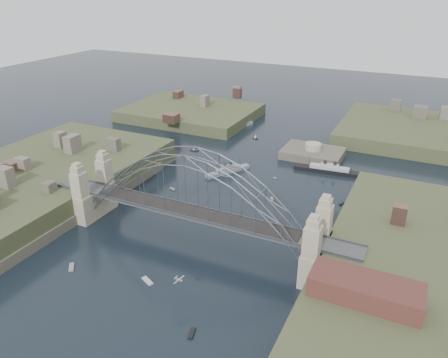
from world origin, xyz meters
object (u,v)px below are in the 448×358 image
Objects in this scene: fort_island at (312,158)px; ocean_liner at (329,170)px; naval_cruiser_near at (228,171)px; wharf_shed at (365,289)px; naval_cruiser_far at (239,126)px; bridge at (192,198)px.

fort_island is 15.00m from ocean_liner.
fort_island is 0.90× the size of ocean_liner.
wharf_shed is at bearing -46.17° from naval_cruiser_near.
ocean_liner is (9.14, -11.82, 1.26)m from fort_island.
naval_cruiser_far is (-16.85, 46.96, 0.11)m from naval_cruiser_near.
wharf_shed is at bearing -72.43° from ocean_liner.
naval_cruiser_far is 57.91m from ocean_liner.
fort_island is at bearing 80.27° from bridge.
wharf_shed reaches higher than naval_cruiser_near.
wharf_shed is 1.24× the size of naval_cruiser_near.
naval_cruiser_near is (-22.54, -27.18, 1.15)m from fort_island.
ocean_liner is at bearing 25.87° from naval_cruiser_near.
fort_island is 1.27× the size of naval_cruiser_far.
bridge is at bearing -76.17° from naval_cruiser_near.
naval_cruiser_far is at bearing 109.74° from naval_cruiser_near.
fort_island is 90.48m from wharf_shed.
naval_cruiser_far reaches higher than fort_island.
ocean_liner is at bearing -52.28° from fort_island.
bridge reaches higher than wharf_shed.
naval_cruiser_far reaches higher than naval_cruiser_near.
bridge reaches higher than ocean_liner.
ocean_liner reaches higher than naval_cruiser_far.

